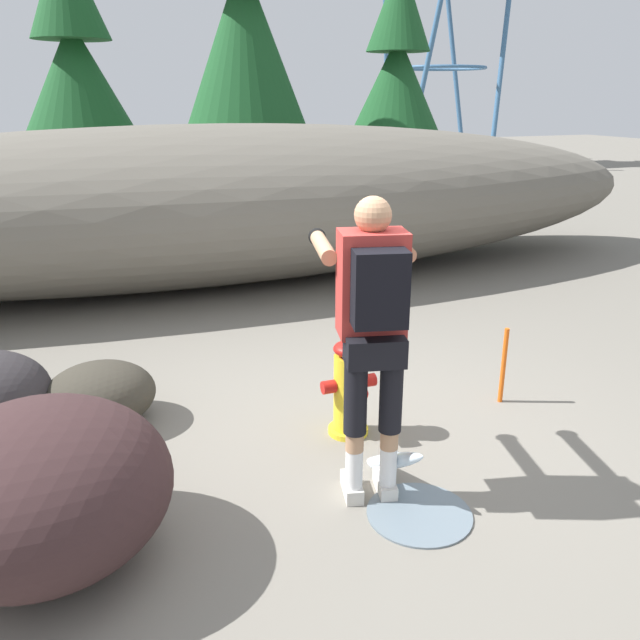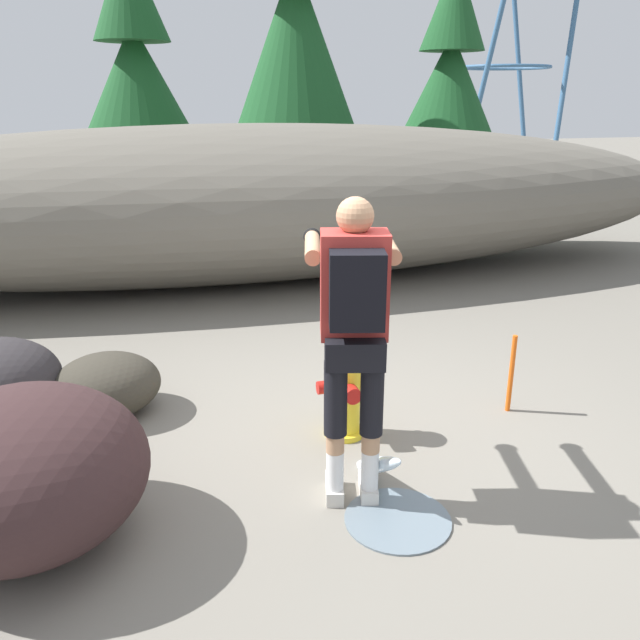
% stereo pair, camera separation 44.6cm
% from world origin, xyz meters
% --- Properties ---
extents(ground_plane, '(56.00, 56.00, 0.04)m').
position_xyz_m(ground_plane, '(0.00, 0.00, -0.02)').
color(ground_plane, slate).
extents(dirt_embankment, '(12.61, 3.20, 1.92)m').
position_xyz_m(dirt_embankment, '(0.00, 4.42, 0.96)').
color(dirt_embankment, '#666056').
rests_on(dirt_embankment, ground_plane).
extents(fire_hydrant, '(0.39, 0.34, 0.73)m').
position_xyz_m(fire_hydrant, '(0.01, 0.13, 0.34)').
color(fire_hydrant, yellow).
rests_on(fire_hydrant, ground_plane).
extents(hydrant_water_jet, '(0.59, 1.17, 0.64)m').
position_xyz_m(hydrant_water_jet, '(0.01, -0.57, 0.07)').
color(hydrant_water_jet, silver).
rests_on(hydrant_water_jet, ground_plane).
extents(utility_worker, '(0.66, 1.03, 1.74)m').
position_xyz_m(utility_worker, '(-0.16, -0.53, 1.11)').
color(utility_worker, beige).
rests_on(utility_worker, ground_plane).
extents(boulder_mid, '(1.29, 1.28, 0.84)m').
position_xyz_m(boulder_mid, '(-1.91, -0.52, 0.42)').
color(boulder_mid, '#362324').
rests_on(boulder_mid, ground_plane).
extents(boulder_small, '(0.84, 0.79, 0.45)m').
position_xyz_m(boulder_small, '(-1.58, 0.90, 0.23)').
color(boulder_small, '#37332A').
rests_on(boulder_small, ground_plane).
extents(pine_tree_left, '(2.64, 2.64, 5.55)m').
position_xyz_m(pine_tree_left, '(-1.16, 12.63, 3.01)').
color(pine_tree_left, '#47331E').
rests_on(pine_tree_left, ground_plane).
extents(pine_tree_center, '(2.55, 2.55, 6.91)m').
position_xyz_m(pine_tree_center, '(1.87, 9.45, 3.69)').
color(pine_tree_center, '#47331E').
rests_on(pine_tree_center, ground_plane).
extents(pine_tree_right, '(2.10, 2.10, 4.92)m').
position_xyz_m(pine_tree_right, '(5.25, 9.59, 2.80)').
color(pine_tree_right, '#47331E').
rests_on(pine_tree_right, ground_plane).
extents(survey_stake, '(0.04, 0.04, 0.60)m').
position_xyz_m(survey_stake, '(1.30, 0.15, 0.30)').
color(survey_stake, '#E55914').
rests_on(survey_stake, ground_plane).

